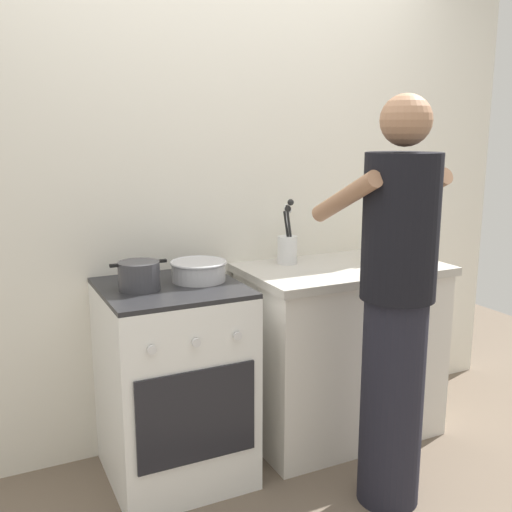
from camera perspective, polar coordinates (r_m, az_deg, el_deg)
ground at (r=2.96m, az=0.15°, el=-19.83°), size 6.00×6.00×0.00m
back_wall at (r=3.07m, az=-0.59°, el=6.15°), size 3.20×0.10×2.50m
countertop at (r=3.13m, az=8.12°, el=-8.91°), size 1.00×0.60×0.90m
stove_range at (r=2.76m, az=-7.92°, el=-11.91°), size 0.60×0.62×0.90m
pot at (r=2.55m, az=-11.17°, el=-1.88°), size 0.24×0.18×0.12m
mixing_bowl at (r=2.67m, az=-5.54°, el=-1.34°), size 0.25×0.25×0.09m
utensil_crock at (r=3.00m, az=3.04°, el=1.12°), size 0.10×0.10×0.33m
oil_bottle at (r=3.09m, az=11.89°, el=1.11°), size 0.06×0.06×0.22m
person at (r=2.47m, az=13.28°, el=-4.84°), size 0.41×0.50×1.70m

